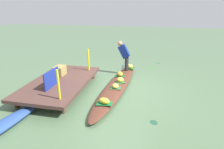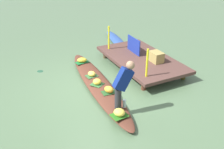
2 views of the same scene
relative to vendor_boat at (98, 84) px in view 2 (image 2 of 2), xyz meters
name	(u,v)px [view 2 (image 2 of 2)]	position (x,y,z in m)	size (l,w,h in m)	color
canal_water	(98,87)	(0.00, 0.00, -0.09)	(40.00, 40.00, 0.00)	#4E6A4A
dock_platform	(141,59)	(-0.55, 1.82, 0.21)	(3.20, 1.80, 0.36)	#4F332D
vendor_boat	(98,84)	(0.00, 0.00, 0.00)	(4.67, 0.68, 0.19)	#542C20
moored_boat	(117,41)	(-3.01, 2.22, 0.00)	(2.76, 0.44, 0.19)	#2A498D
leaf_mat_0	(109,92)	(0.71, 0.01, 0.10)	(0.37, 0.26, 0.01)	#255025
banana_bunch_0	(109,89)	(0.71, 0.01, 0.18)	(0.27, 0.20, 0.18)	gold
leaf_mat_1	(119,115)	(1.74, -0.23, 0.10)	(0.37, 0.30, 0.01)	#28671C
banana_bunch_1	(119,112)	(1.74, -0.23, 0.18)	(0.27, 0.23, 0.17)	#F1DB4D
leaf_mat_2	(97,84)	(0.17, -0.09, 0.10)	(0.32, 0.30, 0.01)	#356A38
banana_bunch_2	(97,82)	(0.17, -0.09, 0.18)	(0.23, 0.23, 0.16)	yellow
leaf_mat_3	(92,76)	(-0.38, -0.03, 0.10)	(0.34, 0.27, 0.01)	#356135
banana_bunch_3	(92,74)	(-0.38, -0.03, 0.17)	(0.25, 0.21, 0.14)	#F4D84C
leaf_mat_4	(82,62)	(-1.44, 0.07, 0.10)	(0.44, 0.25, 0.01)	#18612E
banana_bunch_4	(82,60)	(-1.44, 0.07, 0.18)	(0.31, 0.19, 0.16)	yellow
vendor_person	(123,83)	(1.49, -0.02, 0.78)	(0.23, 0.52, 1.20)	#28282D
water_bottle	(124,104)	(1.49, 0.04, 0.19)	(0.08, 0.08, 0.20)	silver
market_banner	(134,45)	(-1.05, 1.82, 0.53)	(0.81, 0.03, 0.53)	navy
railing_post_west	(109,38)	(-1.75, 1.22, 0.68)	(0.06, 0.06, 0.83)	yellow
railing_post_east	(147,63)	(0.65, 1.22, 0.68)	(0.06, 0.06, 0.83)	yellow
produce_crate	(156,57)	(-0.06, 2.06, 0.43)	(0.44, 0.32, 0.33)	olive
drifting_plant_1	(40,71)	(-1.78, -1.27, -0.09)	(0.21, 0.18, 0.01)	#214B35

